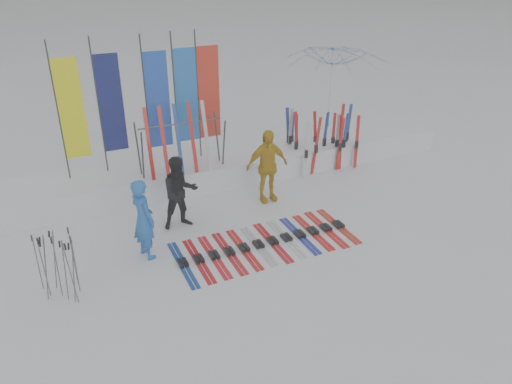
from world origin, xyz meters
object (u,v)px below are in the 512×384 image
person_yellow (267,166)px  ski_row (265,243)px  person_blue (143,219)px  person_black (180,193)px  tent_canopy (333,90)px  ski_rack (181,139)px

person_yellow → ski_row: bearing=-116.3°
person_blue → person_black: size_ratio=1.02×
person_black → tent_canopy: size_ratio=0.51×
tent_canopy → ski_rack: 5.92m
person_black → person_yellow: (2.23, 0.36, 0.08)m
person_yellow → ski_row: person_yellow is taller
ski_row → person_yellow: bearing=63.5°
person_blue → person_yellow: 3.42m
person_blue → tent_canopy: (7.08, 4.52, 0.61)m
tent_canopy → ski_row: (-4.77, -5.13, -1.42)m
person_black → person_blue: bearing=-140.8°
person_blue → ski_rack: 2.95m
person_black → person_yellow: size_ratio=0.92×
person_yellow → ski_rack: ski_rack is taller
person_blue → person_yellow: size_ratio=0.93×
person_blue → ski_rack: size_ratio=0.82×
ski_row → tent_canopy: bearing=47.1°
person_blue → ski_row: bearing=-123.2°
person_blue → ski_rack: ski_rack is taller
person_blue → ski_row: 2.52m
ski_row → ski_rack: ski_rack is taller
ski_row → person_black: bearing=132.8°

